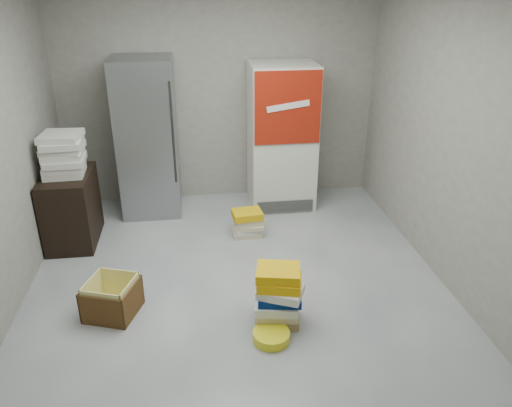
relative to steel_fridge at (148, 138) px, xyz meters
The scene contains 10 objects.
ground 2.50m from the steel_fridge, 67.10° to the right, with size 5.00×5.00×0.00m, color #B7B7B3.
room_shell 2.46m from the steel_fridge, 67.10° to the right, with size 4.04×5.04×2.82m.
steel_fridge is the anchor object (origin of this frame).
coke_cooler 1.65m from the steel_fridge, ahead, with size 0.80×0.73×1.80m.
wood_shelf 1.23m from the steel_fridge, 138.69° to the right, with size 0.50×0.80×0.80m, color black.
supply_box_stack 1.10m from the steel_fridge, 138.47° to the right, with size 0.44×0.45×0.45m.
phonebook_stack_main 2.83m from the steel_fridge, 64.27° to the right, with size 0.46×0.41×0.54m.
phonebook_stack_side 1.62m from the steel_fridge, 37.14° to the right, with size 0.37×0.31×0.30m.
cardboard_box 2.32m from the steel_fridge, 96.38° to the right, with size 0.53×0.53×0.34m.
bucket_lid 3.06m from the steel_fridge, 67.91° to the right, with size 0.31×0.31×0.08m, color yellow.
Camera 1 is at (-0.35, -3.80, 2.76)m, focal length 35.00 mm.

